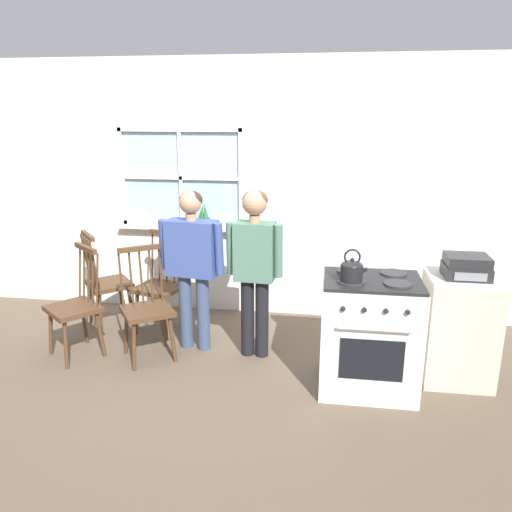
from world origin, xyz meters
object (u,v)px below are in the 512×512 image
Objects in this scene: chair_by_window at (160,287)px; handbag at (171,245)px; stove at (369,332)px; kettle at (352,270)px; person_elderly_left at (192,255)px; chair_near_stove at (147,310)px; side_counter at (458,329)px; stereo at (466,267)px; potted_plant at (204,219)px; chair_near_wall at (107,284)px; person_teen_center at (255,258)px; chair_center_cluster at (75,308)px.

handbag is at bearing 90.00° from chair_by_window.
stove reaches higher than handbag.
chair_by_window is at bearing 152.79° from kettle.
chair_near_stove is at bearing -138.57° from person_elderly_left.
chair_by_window is 0.93× the size of stove.
person_elderly_left reaches higher than side_counter.
stove is at bearing 37.91° from kettle.
stereo reaches higher than side_counter.
kettle is at bearing -44.81° from potted_plant.
person_elderly_left is 1.69m from stove.
potted_plant is at bearing 50.66° from handbag.
chair_near_wall is at bearing 158.36° from kettle.
handbag is at bearing 146.60° from kettle.
kettle is at bearing -152.00° from chair_near_wall.
stove is 0.59m from kettle.
chair_near_wall is 1.20m from potted_plant.
stereo reaches higher than chair_near_wall.
stove is (0.98, -0.40, -0.46)m from person_teen_center.
handbag is (0.06, 0.22, 0.38)m from chair_by_window.
kettle is at bearing -158.65° from side_counter.
chair_near_wall is 0.93× the size of stove.
person_elderly_left is at bearing -0.18° from chair_near_stove.
person_teen_center is at bearing 157.72° from stove.
stereo reaches higher than chair_center_cluster.
person_elderly_left reaches higher than handbag.
stove is (1.56, -0.47, -0.44)m from person_elderly_left.
chair_center_cluster is (-0.57, -0.64, 0.00)m from chair_by_window.
chair_center_cluster is 3.35m from stereo.
stereo is (0.73, 0.20, 0.51)m from stove.
person_teen_center is at bearing 47.31° from chair_center_cluster.
chair_center_cluster and chair_near_stove have the same top height.
chair_by_window is at bearing 167.77° from side_counter.
stereo reaches higher than chair_near_stove.
side_counter is (3.30, -0.60, -0.01)m from chair_near_wall.
chair_center_cluster is 3.66× the size of potted_plant.
person_elderly_left reaches higher than kettle.
potted_plant is at bearing 91.98° from chair_center_cluster.
chair_near_stove is 2.66m from side_counter.
chair_by_window is 0.57m from chair_near_wall.
potted_plant reaches higher than stereo.
person_teen_center is 4.48× the size of stereo.
kettle is at bearing -11.42° from chair_by_window.
person_teen_center is at bearing -145.17° from chair_near_wall.
chair_center_cluster is 1.12× the size of side_counter.
side_counter is at bearing -17.02° from handbag.
person_elderly_left is (0.37, 0.24, 0.45)m from chair_near_stove.
chair_near_wall is 2.65m from kettle.
person_elderly_left is 6.04× the size of kettle.
person_elderly_left is 2.35m from side_counter.
stove is at bearing -6.27° from chair_by_window.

